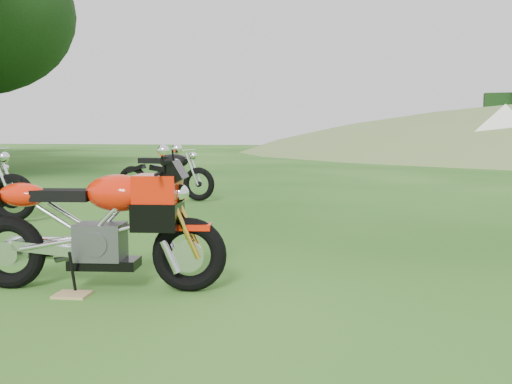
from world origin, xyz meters
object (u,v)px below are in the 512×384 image
(plywood_board, at_px, (72,295))
(tent_mid, at_px, (504,133))
(sport_motorcycle, at_px, (97,217))
(vintage_moto_d, at_px, (165,173))

(plywood_board, distance_m, tent_mid, 25.18)
(sport_motorcycle, distance_m, vintage_moto_d, 6.44)
(plywood_board, relative_size, vintage_moto_d, 0.13)
(tent_mid, bearing_deg, plywood_board, -93.74)
(vintage_moto_d, relative_size, tent_mid, 0.66)
(sport_motorcycle, relative_size, plywood_board, 7.52)
(plywood_board, height_order, vintage_moto_d, vintage_moto_d)
(plywood_board, bearing_deg, sport_motorcycle, 65.81)
(plywood_board, bearing_deg, vintage_moto_d, 108.93)
(plywood_board, height_order, tent_mid, tent_mid)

